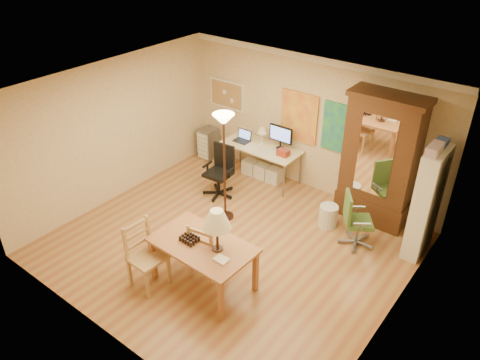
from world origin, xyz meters
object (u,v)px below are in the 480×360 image
Objects in this scene: armoire at (379,168)px; bookshelf at (426,203)px; computer_desk at (263,159)px; office_chair_black at (220,182)px; dining_table at (207,238)px; office_chair_green at (355,231)px.

armoire is 1.28× the size of bookshelf.
armoire reaches higher than computer_desk.
armoire reaches higher than office_chair_black.
computer_desk is at bearing 111.39° from dining_table.
office_chair_green is (2.82, 0.17, -0.01)m from office_chair_black.
office_chair_black is (-0.32, -1.02, -0.18)m from computer_desk.
dining_table is 0.83× the size of bookshelf.
bookshelf reaches higher than computer_desk.
bookshelf is at bearing -6.01° from computer_desk.
armoire is (2.72, 1.10, 0.77)m from office_chair_black.
armoire is 1.10m from bookshelf.
computer_desk is 1.67× the size of office_chair_green.
armoire reaches higher than dining_table.
office_chair_green is at bearing 60.57° from dining_table.
office_chair_black is at bearing -157.95° from armoire.
office_chair_green is 1.22m from armoire.
computer_desk is (-1.22, 3.12, -0.45)m from dining_table.
bookshelf is at bearing -23.70° from armoire.
computer_desk reaches higher than office_chair_black.
armoire is at bearing 1.93° from computer_desk.
computer_desk is 0.88× the size of bookshelf.
dining_table is at bearing -119.43° from office_chair_green.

